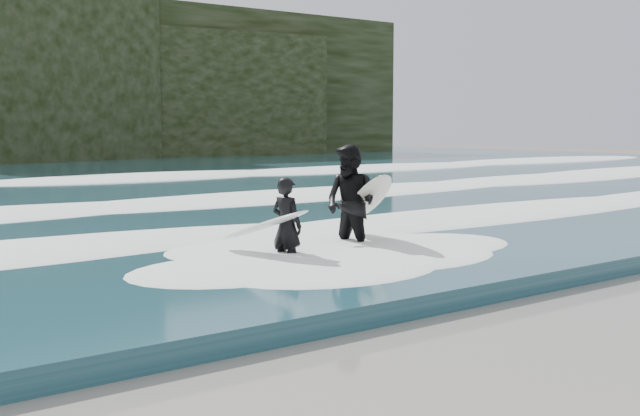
# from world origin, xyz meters

# --- Properties ---
(foam_near) EXTENTS (60.00, 3.20, 0.20)m
(foam_near) POSITION_xyz_m (0.00, 9.00, 0.40)
(foam_near) COLOR white
(foam_near) RESTS_ON sea
(foam_mid) EXTENTS (60.00, 4.00, 0.24)m
(foam_mid) POSITION_xyz_m (0.00, 16.00, 0.42)
(foam_mid) COLOR white
(foam_mid) RESTS_ON sea
(surfer_left) EXTENTS (1.13, 1.85, 1.55)m
(surfer_left) POSITION_xyz_m (0.26, 6.52, 0.78)
(surfer_left) COLOR black
(surfer_left) RESTS_ON ground
(surfer_right) EXTENTS (1.57, 2.03, 2.04)m
(surfer_right) POSITION_xyz_m (1.93, 6.77, 1.03)
(surfer_right) COLOR black
(surfer_right) RESTS_ON ground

